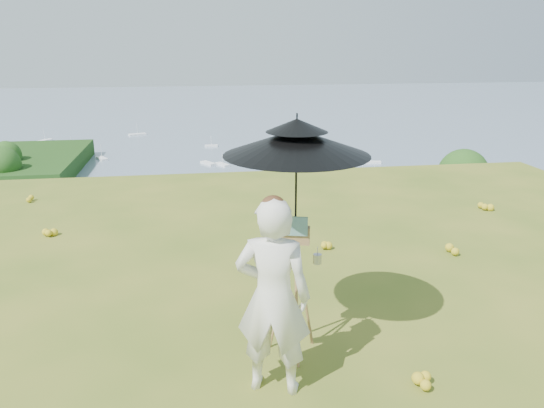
{
  "coord_description": "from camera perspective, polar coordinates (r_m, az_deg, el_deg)",
  "views": [
    {
      "loc": [
        -1.57,
        -5.61,
        3.07
      ],
      "look_at": [
        -0.49,
        1.54,
        0.84
      ],
      "focal_mm": 35.0,
      "sensor_mm": 36.0,
      "label": 1
    }
  ],
  "objects": [
    {
      "name": "ground",
      "position": [
        6.58,
        6.36,
        -10.76
      ],
      "size": [
        14.0,
        14.0,
        0.0
      ],
      "primitive_type": "plane",
      "color": "#50681D",
      "rests_on": "ground"
    },
    {
      "name": "shoreline_tier",
      "position": [
        89.59,
        -6.81,
        -8.82
      ],
      "size": [
        170.0,
        28.0,
        8.0
      ],
      "primitive_type": "cube",
      "color": "gray",
      "rests_on": "bay_water"
    },
    {
      "name": "bay_water",
      "position": [
        248.39,
        -8.23,
        8.41
      ],
      "size": [
        700.0,
        700.0,
        0.0
      ],
      "primitive_type": "plane",
      "color": "slate",
      "rests_on": "ground"
    },
    {
      "name": "slope_trees",
      "position": [
        44.48,
        -5.87,
        -6.91
      ],
      "size": [
        110.0,
        50.0,
        6.0
      ],
      "primitive_type": null,
      "color": "#1F4414",
      "rests_on": "forest_slope"
    },
    {
      "name": "harbor_town",
      "position": [
        86.95,
        -6.96,
        -4.97
      ],
      "size": [
        110.0,
        22.0,
        5.0
      ],
      "primitive_type": null,
      "color": "silver",
      "rests_on": "shoreline_tier"
    },
    {
      "name": "moored_boats",
      "position": [
        170.96,
        -12.1,
        4.38
      ],
      "size": [
        140.0,
        140.0,
        0.7
      ],
      "primitive_type": null,
      "color": "white",
      "rests_on": "bay_water"
    },
    {
      "name": "wildflowers",
      "position": [
        6.77,
        5.84,
        -9.34
      ],
      "size": [
        10.0,
        10.5,
        0.12
      ],
      "primitive_type": null,
      "color": "gold",
      "rests_on": "ground"
    },
    {
      "name": "painter",
      "position": [
        4.71,
        0.12,
        -10.01
      ],
      "size": [
        0.77,
        0.62,
        1.84
      ],
      "primitive_type": "imported",
      "rotation": [
        0.0,
        0.0,
        2.83
      ],
      "color": "white",
      "rests_on": "ground"
    },
    {
      "name": "field_easel",
      "position": [
        5.31,
        2.41,
        -8.83
      ],
      "size": [
        0.69,
        0.69,
        1.49
      ],
      "primitive_type": null,
      "rotation": [
        0.0,
        0.0,
        -0.26
      ],
      "color": "olive",
      "rests_on": "ground"
    },
    {
      "name": "sun_umbrella",
      "position": [
        4.96,
        2.61,
        2.74
      ],
      "size": [
        1.81,
        1.81,
        1.22
      ],
      "primitive_type": null,
      "rotation": [
        0.0,
        0.0,
        -0.43
      ],
      "color": "black",
      "rests_on": "field_easel"
    },
    {
      "name": "painter_cap",
      "position": [
        4.39,
        0.12,
        0.1
      ],
      "size": [
        0.29,
        0.32,
        0.1
      ],
      "primitive_type": null,
      "rotation": [
        0.0,
        0.0,
        -0.34
      ],
      "color": "#CC7070",
      "rests_on": "painter"
    }
  ]
}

